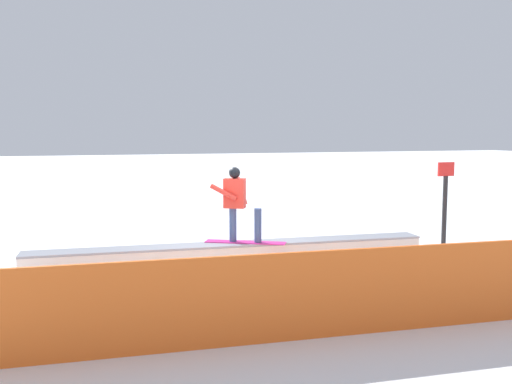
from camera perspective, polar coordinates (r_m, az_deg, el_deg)
The scene contains 5 objects.
ground_plane at distance 11.01m, azimuth -2.33°, elevation -8.32°, with size 120.00×120.00×0.00m, color white.
grind_box at distance 10.94m, azimuth -2.33°, elevation -6.93°, with size 7.77×1.15×0.61m.
snowboarder at distance 10.83m, azimuth -1.87°, elevation -1.01°, with size 1.51×1.02×1.47m.
safety_fence at distance 7.58m, azimuth 5.64°, elevation -10.40°, with size 9.50×0.06×1.18m, color orange.
trail_marker at distance 12.79m, azimuth 18.64°, elevation -1.50°, with size 0.40×0.10×2.10m.
Camera 1 is at (3.04, 10.22, 2.74)m, focal length 39.31 mm.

